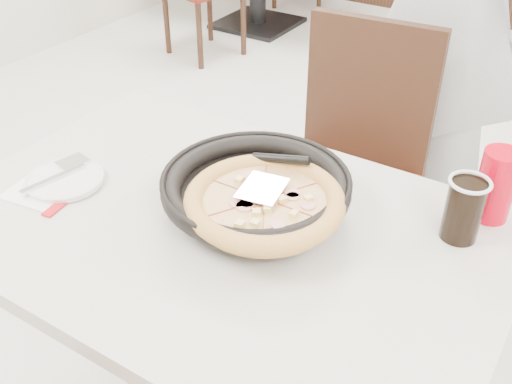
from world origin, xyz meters
The scene contains 12 objects.
floor centered at (0.00, 0.00, 0.00)m, with size 7.00×7.00×0.00m, color beige.
main_table centered at (-0.27, -0.39, 0.38)m, with size 1.20×0.80×0.75m, color beige, non-canonical shape.
chair_far centered at (-0.27, 0.26, 0.47)m, with size 0.42×0.42×0.95m, color black, non-canonical shape.
trivet centered at (-0.18, -0.31, 0.77)m, with size 0.13×0.13×0.04m, color black.
pizza_pan centered at (-0.23, -0.32, 0.79)m, with size 0.34×0.34×0.01m, color black.
pizza centered at (-0.18, -0.37, 0.81)m, with size 0.29×0.29×0.02m, color tan.
pizza_server centered at (-0.19, -0.35, 0.84)m, with size 0.08×0.11×0.00m, color white.
napkin centered at (-0.69, -0.51, 0.75)m, with size 0.15×0.15×0.00m, color white.
side_plate centered at (-0.66, -0.47, 0.76)m, with size 0.18×0.18×0.01m, color silver.
fork centered at (-0.68, -0.48, 0.77)m, with size 0.02×0.17×0.00m, color white.
cola_glass centered at (0.17, -0.17, 0.81)m, with size 0.08×0.08×0.13m, color black.
red_cup centered at (0.21, -0.06, 0.83)m, with size 0.08×0.08×0.16m, color red.
Camera 1 is at (0.34, -1.21, 1.53)m, focal length 42.00 mm.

